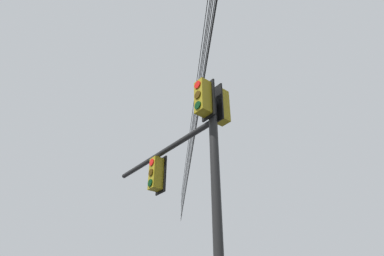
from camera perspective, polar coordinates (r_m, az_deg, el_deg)
signal_mast_assembly at (r=7.22m, az=0.72°, el=-7.57°), size 1.30×4.44×7.03m
overhead_wire_span at (r=10.47m, az=2.12°, el=12.21°), size 22.94×23.01×2.28m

